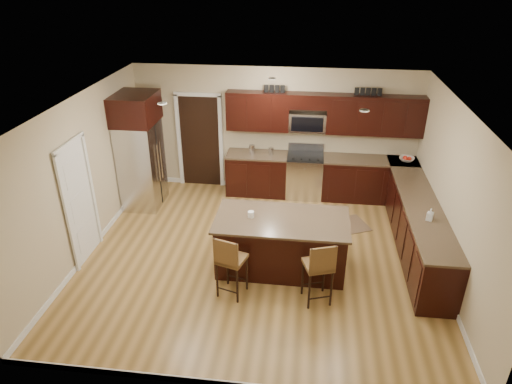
# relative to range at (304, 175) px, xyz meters

# --- Properties ---
(floor) EXTENTS (6.00, 6.00, 0.00)m
(floor) POSITION_rel_range_xyz_m (-0.68, -2.45, -0.47)
(floor) COLOR #A27A40
(floor) RESTS_ON ground
(ceiling) EXTENTS (6.00, 6.00, 0.00)m
(ceiling) POSITION_rel_range_xyz_m (-0.68, -2.45, 2.23)
(ceiling) COLOR silver
(ceiling) RESTS_ON wall_back
(wall_back) EXTENTS (6.00, 0.00, 6.00)m
(wall_back) POSITION_rel_range_xyz_m (-0.68, 0.30, 0.88)
(wall_back) COLOR #BDAE89
(wall_back) RESTS_ON floor
(wall_left) EXTENTS (0.00, 5.50, 5.50)m
(wall_left) POSITION_rel_range_xyz_m (-3.68, -2.45, 0.88)
(wall_left) COLOR #BDAE89
(wall_left) RESTS_ON floor
(wall_right) EXTENTS (0.00, 5.50, 5.50)m
(wall_right) POSITION_rel_range_xyz_m (2.32, -2.45, 0.88)
(wall_right) COLOR #BDAE89
(wall_right) RESTS_ON floor
(base_cabinets) EXTENTS (4.02, 3.96, 0.92)m
(base_cabinets) POSITION_rel_range_xyz_m (1.22, -1.01, -0.01)
(base_cabinets) COLOR black
(base_cabinets) RESTS_ON floor
(upper_cabinets) EXTENTS (4.00, 0.33, 0.80)m
(upper_cabinets) POSITION_rel_range_xyz_m (0.36, 0.13, 1.37)
(upper_cabinets) COLOR black
(upper_cabinets) RESTS_ON wall_back
(range) EXTENTS (0.76, 0.64, 1.11)m
(range) POSITION_rel_range_xyz_m (0.00, 0.00, 0.00)
(range) COLOR silver
(range) RESTS_ON floor
(microwave) EXTENTS (0.76, 0.31, 0.40)m
(microwave) POSITION_rel_range_xyz_m (0.00, 0.15, 1.15)
(microwave) COLOR silver
(microwave) RESTS_ON upper_cabinets
(doorway) EXTENTS (0.85, 0.03, 2.06)m
(doorway) POSITION_rel_range_xyz_m (-2.33, 0.28, 0.56)
(doorway) COLOR black
(doorway) RESTS_ON floor
(pantry_door) EXTENTS (0.03, 0.80, 2.04)m
(pantry_door) POSITION_rel_range_xyz_m (-3.66, -2.75, 0.55)
(pantry_door) COLOR white
(pantry_door) RESTS_ON floor
(letter_decor) EXTENTS (2.20, 0.03, 0.15)m
(letter_decor) POSITION_rel_range_xyz_m (0.22, 0.13, 1.82)
(letter_decor) COLOR black
(letter_decor) RESTS_ON upper_cabinets
(island) EXTENTS (2.15, 1.14, 0.92)m
(island) POSITION_rel_range_xyz_m (-0.31, -2.67, -0.04)
(island) COLOR black
(island) RESTS_ON floor
(stool_left) EXTENTS (0.49, 0.49, 1.05)m
(stool_left) POSITION_rel_range_xyz_m (-1.01, -3.51, 0.18)
(stool_left) COLOR brown
(stool_left) RESTS_ON floor
(stool_right) EXTENTS (0.50, 0.50, 1.06)m
(stool_right) POSITION_rel_range_xyz_m (0.31, -3.51, 0.19)
(stool_right) COLOR brown
(stool_right) RESTS_ON floor
(refrigerator) EXTENTS (0.79, 0.95, 2.35)m
(refrigerator) POSITION_rel_range_xyz_m (-3.30, -0.80, 0.74)
(refrigerator) COLOR silver
(refrigerator) RESTS_ON floor
(floor_mat) EXTENTS (1.15, 0.99, 0.01)m
(floor_mat) POSITION_rel_range_xyz_m (0.78, -1.24, -0.47)
(floor_mat) COLOR brown
(floor_mat) RESTS_ON floor
(fruit_bowl) EXTENTS (0.38, 0.38, 0.07)m
(fruit_bowl) POSITION_rel_range_xyz_m (2.07, -0.00, 0.49)
(fruit_bowl) COLOR silver
(fruit_bowl) RESTS_ON base_cabinets
(soap_bottle) EXTENTS (0.12, 0.12, 0.20)m
(soap_bottle) POSITION_rel_range_xyz_m (2.02, -2.42, 0.55)
(soap_bottle) COLOR #B2B2B2
(soap_bottle) RESTS_ON base_cabinets
(canister_tall) EXTENTS (0.12, 0.12, 0.20)m
(canister_tall) POSITION_rel_range_xyz_m (-1.14, -0.00, 0.55)
(canister_tall) COLOR silver
(canister_tall) RESTS_ON base_cabinets
(canister_short) EXTENTS (0.11, 0.11, 0.16)m
(canister_short) POSITION_rel_range_xyz_m (-0.73, -0.00, 0.53)
(canister_short) COLOR silver
(canister_short) RESTS_ON base_cabinets
(island_jar) EXTENTS (0.10, 0.10, 0.10)m
(island_jar) POSITION_rel_range_xyz_m (-0.81, -2.67, 0.50)
(island_jar) COLOR white
(island_jar) RESTS_ON island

